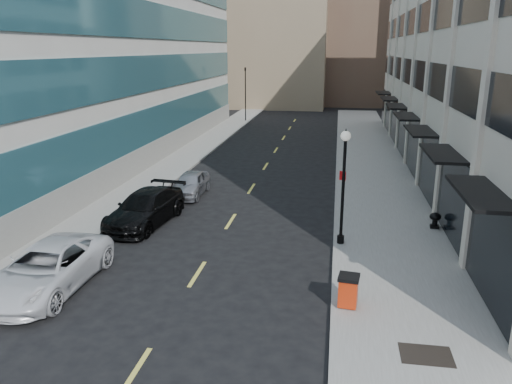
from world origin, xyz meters
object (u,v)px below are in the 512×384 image
(car_black_pickup, at_px, (145,208))
(lamppost, at_px, (344,177))
(urn_planter, at_px, (435,219))
(traffic_signal, at_px, (245,71))
(car_silver_sedan, at_px, (191,184))
(sign_post, at_px, (342,188))
(car_white_van, at_px, (47,268))
(trash_bin, at_px, (348,290))

(car_black_pickup, xyz_separation_m, lamppost, (9.24, -1.34, 2.25))
(lamppost, height_order, urn_planter, lamppost)
(traffic_signal, bearing_deg, car_black_pickup, -87.45)
(car_silver_sedan, bearing_deg, urn_planter, -16.82)
(sign_post, distance_m, urn_planter, 4.48)
(lamppost, xyz_separation_m, urn_planter, (4.30, 2.60, -2.45))
(sign_post, xyz_separation_m, urn_planter, (4.30, -0.03, -1.27))
(sign_post, bearing_deg, car_black_pickup, -149.36)
(car_silver_sedan, height_order, lamppost, lamppost)
(car_black_pickup, relative_size, urn_planter, 7.52)
(car_white_van, height_order, urn_planter, car_white_van)
(car_white_van, height_order, car_black_pickup, car_black_pickup)
(car_black_pickup, bearing_deg, traffic_signal, 99.85)
(lamppost, relative_size, urn_planter, 6.79)
(car_white_van, distance_m, urn_planter, 16.59)
(car_white_van, relative_size, lamppost, 1.15)
(traffic_signal, height_order, lamppost, traffic_signal)
(traffic_signal, distance_m, sign_post, 35.62)
(traffic_signal, xyz_separation_m, car_white_van, (0.70, -42.00, -4.93))
(trash_bin, height_order, sign_post, sign_post)
(traffic_signal, bearing_deg, car_silver_sedan, -85.61)
(lamppost, xyz_separation_m, sign_post, (-0.00, 2.64, -1.18))
(traffic_signal, height_order, urn_planter, traffic_signal)
(urn_planter, bearing_deg, traffic_signal, 114.10)
(trash_bin, bearing_deg, car_white_van, -171.84)
(car_white_van, height_order, sign_post, sign_post)
(traffic_signal, relative_size, car_white_van, 1.23)
(car_white_van, distance_m, lamppost, 11.78)
(traffic_signal, bearing_deg, lamppost, -73.46)
(trash_bin, xyz_separation_m, lamppost, (-0.22, 5.46, 2.32))
(car_white_van, bearing_deg, trash_bin, 1.82)
(traffic_signal, bearing_deg, car_white_van, -89.05)
(urn_planter, bearing_deg, car_black_pickup, -174.67)
(trash_bin, relative_size, lamppost, 0.22)
(car_silver_sedan, xyz_separation_m, urn_planter, (12.80, -3.82, -0.09))
(car_black_pickup, bearing_deg, trash_bin, -28.37)
(trash_bin, relative_size, sign_post, 0.40)
(car_silver_sedan, xyz_separation_m, sign_post, (8.50, -3.79, 1.18))
(sign_post, bearing_deg, trash_bin, -65.75)
(car_silver_sedan, height_order, trash_bin, car_silver_sedan)
(traffic_signal, distance_m, car_white_van, 42.29)
(sign_post, bearing_deg, traffic_signal, 130.42)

